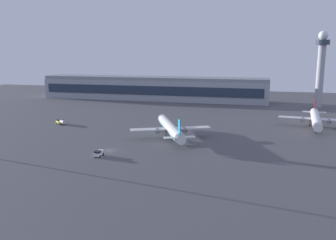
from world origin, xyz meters
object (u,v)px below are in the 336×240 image
(control_tower, at_px, (321,64))
(airplane_mid_apron, at_px, (316,119))
(maintenance_van, at_px, (99,153))
(fuel_truck, at_px, (61,122))
(airplane_near_gate, at_px, (170,128))

(control_tower, relative_size, airplane_mid_apron, 1.10)
(maintenance_van, relative_size, fuel_truck, 0.65)
(control_tower, relative_size, fuel_truck, 7.23)
(airplane_near_gate, bearing_deg, control_tower, 29.90)
(fuel_truck, bearing_deg, control_tower, -22.88)
(maintenance_van, distance_m, fuel_truck, 59.72)
(airplane_near_gate, relative_size, fuel_truck, 6.13)
(airplane_near_gate, relative_size, maintenance_van, 9.49)
(airplane_mid_apron, bearing_deg, airplane_near_gate, 36.56)
(control_tower, xyz_separation_m, airplane_mid_apron, (-10.19, -62.09, -22.39))
(fuel_truck, bearing_deg, maintenance_van, -104.05)
(airplane_near_gate, bearing_deg, airplane_mid_apron, 6.17)
(airplane_near_gate, distance_m, fuel_truck, 58.73)
(control_tower, bearing_deg, airplane_mid_apron, -99.32)
(control_tower, xyz_separation_m, maintenance_van, (-86.72, -128.30, -25.30))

